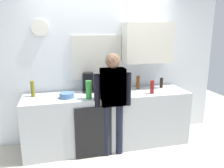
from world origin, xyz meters
TOP-DOWN VIEW (x-y plane):
  - ground_plane at (0.00, 0.00)m, footprint 8.00×8.00m
  - kitchen_counter at (0.00, 0.30)m, footprint 2.71×0.64m
  - dishwasher_panel at (-0.31, -0.03)m, footprint 0.56×0.02m
  - back_wall_assembly at (0.10, 0.70)m, footprint 4.31×0.42m
  - coffee_maker at (-0.29, 0.53)m, footprint 0.20×0.20m
  - bottle_olive_oil at (-1.17, 0.44)m, footprint 0.06×0.06m
  - bottle_dark_sauce at (1.02, 0.46)m, footprint 0.06×0.06m
  - bottle_red_vinegar at (0.70, 0.15)m, footprint 0.06×0.06m
  - bottle_amber_beer at (0.59, 0.50)m, footprint 0.06×0.06m
  - bottle_clear_soda at (-0.35, 0.11)m, footprint 0.09×0.09m
  - cup_terracotta_mug at (-0.15, 0.08)m, footprint 0.08×0.08m
  - cup_white_mug at (0.36, 0.34)m, footprint 0.08×0.08m
  - cup_blue_mug at (0.03, 0.29)m, footprint 0.08×0.08m
  - mixing_bowl at (-0.67, 0.24)m, footprint 0.22×0.22m
  - person_at_sink at (0.00, 0.00)m, footprint 0.57×0.22m
  - person_guest at (0.00, 0.00)m, footprint 0.57×0.22m

SIDE VIEW (x-z plane):
  - ground_plane at x=0.00m, z-range 0.00..0.00m
  - dishwasher_panel at x=-0.31m, z-range 0.00..0.82m
  - kitchen_counter at x=0.00m, z-range 0.00..0.91m
  - mixing_bowl at x=-0.67m, z-range 0.91..0.99m
  - person_at_sink at x=0.00m, z-range 0.15..1.75m
  - person_guest at x=0.00m, z-range 0.15..1.75m
  - cup_terracotta_mug at x=-0.15m, z-range 0.91..1.00m
  - cup_white_mug at x=0.36m, z-range 0.91..1.00m
  - cup_blue_mug at x=0.03m, z-range 0.91..1.01m
  - bottle_dark_sauce at x=1.02m, z-range 0.91..1.09m
  - bottle_red_vinegar at x=0.70m, z-range 0.91..1.13m
  - bottle_amber_beer at x=0.59m, z-range 0.91..1.14m
  - bottle_olive_oil at x=-1.17m, z-range 0.91..1.16m
  - bottle_clear_soda at x=-0.35m, z-range 0.91..1.19m
  - coffee_maker at x=-0.29m, z-range 0.89..1.22m
  - back_wall_assembly at x=0.10m, z-range 0.06..2.66m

